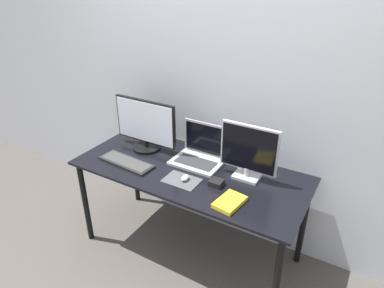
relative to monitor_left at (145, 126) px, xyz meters
The scene contains 11 objects.
ground_plane 1.13m from the monitor_left, 45.92° to the right, with size 12.00×12.00×0.00m, color #4C4742.
wall_back 0.64m from the monitor_left, 35.41° to the left, with size 7.00×0.05×2.50m.
desk 0.54m from the monitor_left, 13.14° to the right, with size 1.63×0.71×0.73m.
monitor_left is the anchor object (origin of this frame).
monitor_right 0.83m from the monitor_left, ahead, with size 0.39×0.12×0.38m.
laptop 0.47m from the monitor_left, ahead, with size 0.35×0.26×0.27m.
keyboard 0.32m from the monitor_left, 87.64° to the right, with size 0.43×0.18×0.02m.
mousepad 0.57m from the monitor_left, 27.74° to the right, with size 0.24×0.16×0.00m.
mouse 0.57m from the monitor_left, 25.82° to the right, with size 0.04×0.07×0.04m.
book 0.92m from the monitor_left, 20.32° to the right, with size 0.16×0.22×0.03m.
power_brick 0.74m from the monitor_left, 14.51° to the right, with size 0.08×0.08×0.04m.
Camera 1 is at (1.04, -1.38, 1.98)m, focal length 32.00 mm.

